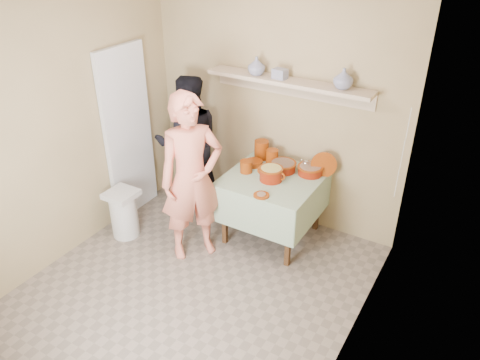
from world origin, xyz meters
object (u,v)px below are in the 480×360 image
Objects in this scene: person_cook at (192,179)px; trash_bin at (124,213)px; serving_table at (273,186)px; person_helper at (189,142)px; cazuela_rice at (271,173)px.

person_cook is 3.19× the size of trash_bin.
person_helper is at bearing 173.18° from serving_table.
trash_bin is (-1.44, -0.75, -0.56)m from cazuela_rice.
person_cook is 1.09× the size of person_helper.
cazuela_rice is 0.59× the size of trash_bin.
serving_table is at bearing -3.38° from person_cook.
cazuela_rice is (1.22, -0.22, 0.03)m from person_helper.
person_cook reaches higher than trash_bin.
cazuela_rice is (0.59, 0.59, -0.05)m from person_cook.
person_cook is 5.41× the size of cazuela_rice.
trash_bin is at bearing -150.06° from serving_table.
person_helper is at bearing 169.79° from cazuela_rice.
person_helper is 1.13m from trash_bin.
person_cook is at bearing 10.57° from trash_bin.
cazuela_rice is 1.72m from trash_bin.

